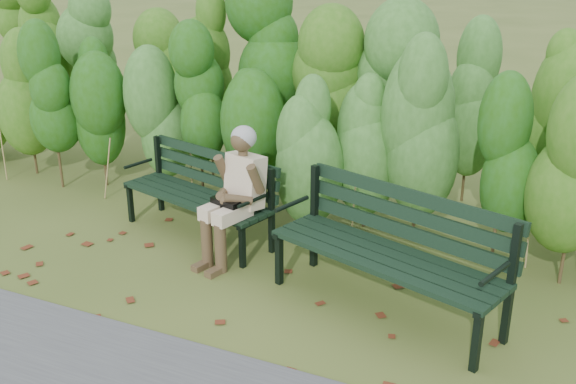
% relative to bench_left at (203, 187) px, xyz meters
% --- Properties ---
extents(ground, '(80.00, 80.00, 0.00)m').
position_rel_bench_left_xyz_m(ground, '(1.08, -0.74, -0.48)').
color(ground, '#465521').
extents(hedge_band, '(11.04, 1.67, 2.42)m').
position_rel_bench_left_xyz_m(hedge_band, '(1.08, 1.12, 0.77)').
color(hedge_band, '#47381E').
rests_on(hedge_band, ground).
extents(leaf_litter, '(5.16, 2.28, 0.01)m').
position_rel_bench_left_xyz_m(leaf_litter, '(0.68, -0.78, -0.48)').
color(leaf_litter, '#612A16').
rests_on(leaf_litter, ground).
extents(bench_left, '(1.73, 0.96, 0.82)m').
position_rel_bench_left_xyz_m(bench_left, '(0.00, 0.00, 0.00)').
color(bench_left, black).
rests_on(bench_left, ground).
extents(bench_right, '(1.99, 1.16, 0.95)m').
position_rel_bench_left_xyz_m(bench_right, '(2.06, -0.59, 0.07)').
color(bench_right, black).
rests_on(bench_right, ground).
extents(seated_woman, '(0.52, 0.76, 1.22)m').
position_rel_bench_left_xyz_m(seated_woman, '(0.54, -0.33, 0.20)').
color(seated_woman, beige).
rests_on(seated_woman, ground).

